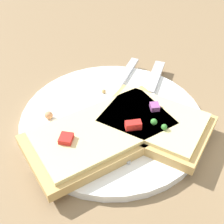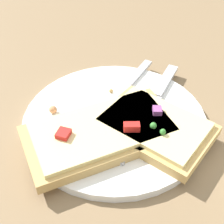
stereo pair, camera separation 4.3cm
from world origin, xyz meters
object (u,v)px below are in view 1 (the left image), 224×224
plate (112,120)px  pizza_slice_main (103,133)px  fork (107,103)px  knife (147,96)px  pizza_slice_corner (153,123)px

plate → pizza_slice_main: bearing=157.6°
fork → knife: size_ratio=0.98×
plate → pizza_slice_main: pizza_slice_main is taller
pizza_slice_main → pizza_slice_corner: (0.01, -0.07, -0.00)m
plate → knife: bearing=-57.9°
pizza_slice_main → fork: bearing=-124.6°
pizza_slice_corner → fork: bearing=172.2°
knife → pizza_slice_corner: (-0.06, 0.01, 0.01)m
knife → pizza_slice_corner: 0.07m
knife → pizza_slice_main: pizza_slice_main is taller
plate → fork: (0.03, 0.00, 0.01)m
plate → fork: 0.03m
plate → pizza_slice_corner: (-0.03, -0.05, 0.02)m
knife → pizza_slice_corner: size_ratio=1.20×
plate → knife: (0.04, -0.06, 0.01)m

